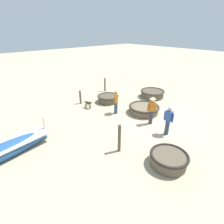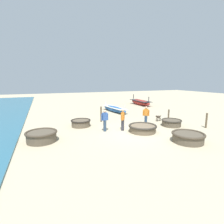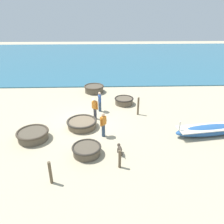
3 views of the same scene
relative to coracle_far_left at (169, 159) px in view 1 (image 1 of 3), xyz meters
name	(u,v)px [view 1 (image 1 of 3)]	position (x,y,z in m)	size (l,w,h in m)	color
ground_plane	(149,116)	(3.20, -2.99, -0.30)	(80.00, 80.00, 0.00)	#BCAD8C
coracle_far_left	(169,159)	(0.00, 0.00, 0.00)	(1.56, 1.56, 0.54)	brown
coracle_weathered	(108,98)	(6.77, -2.59, -0.01)	(1.59, 1.59, 0.53)	brown
coracle_center	(152,93)	(5.15, -5.92, 0.02)	(1.91, 1.91, 0.57)	brown
coracle_tilted	(144,109)	(3.76, -3.12, -0.02)	(2.00, 2.00, 0.51)	brown
long_boat_ochre_hull	(0,152)	(4.99, 5.00, 0.04)	(1.60, 4.74, 1.14)	#285693
fisherman_standing_right	(116,101)	(4.94, -1.69, 0.54)	(0.43, 0.39, 1.57)	#2D425B
fisherman_with_hat	(168,120)	(1.33, -1.96, 0.54)	(0.53, 0.23, 1.57)	#2D425B
fisherman_by_coracle	(152,109)	(2.59, -2.28, 0.66)	(0.38, 0.45, 1.67)	#383842
dog	(88,103)	(6.81, -0.81, 0.08)	(0.68, 0.30, 0.55)	#3D3328
mooring_post_mid_beach	(105,85)	(8.86, -4.04, 0.29)	(0.14, 0.14, 1.17)	brown
mooring_post_shoreline	(80,97)	(7.90, -0.88, 0.21)	(0.14, 0.14, 1.00)	brown
mooring_post_inland	(119,138)	(1.99, 0.87, 0.38)	(0.14, 0.14, 1.36)	brown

